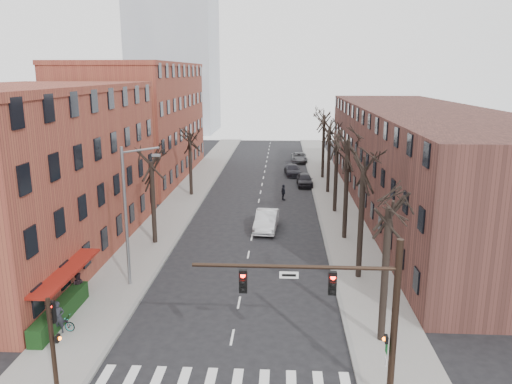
# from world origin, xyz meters

# --- Properties ---
(ground) EXTENTS (160.00, 160.00, 0.00)m
(ground) POSITION_xyz_m (0.00, 0.00, 0.00)
(ground) COLOR black
(ground) RESTS_ON ground
(sidewalk_left) EXTENTS (4.00, 90.00, 0.15)m
(sidewalk_left) POSITION_xyz_m (-8.00, 35.00, 0.07)
(sidewalk_left) COLOR gray
(sidewalk_left) RESTS_ON ground
(sidewalk_right) EXTENTS (4.00, 90.00, 0.15)m
(sidewalk_right) POSITION_xyz_m (8.00, 35.00, 0.07)
(sidewalk_right) COLOR gray
(sidewalk_right) RESTS_ON ground
(building_left_near) EXTENTS (12.00, 26.00, 12.00)m
(building_left_near) POSITION_xyz_m (-16.00, 15.00, 6.00)
(building_left_near) COLOR brown
(building_left_near) RESTS_ON ground
(building_left_far) EXTENTS (12.00, 28.00, 14.00)m
(building_left_far) POSITION_xyz_m (-16.00, 44.00, 7.00)
(building_left_far) COLOR brown
(building_left_far) RESTS_ON ground
(building_right) EXTENTS (12.00, 50.00, 10.00)m
(building_right) POSITION_xyz_m (16.00, 30.00, 5.00)
(building_right) COLOR #512C26
(building_right) RESTS_ON ground
(awning_left) EXTENTS (1.20, 7.00, 0.15)m
(awning_left) POSITION_xyz_m (-9.40, 6.00, 0.00)
(awning_left) COLOR maroon
(awning_left) RESTS_ON ground
(hedge) EXTENTS (0.80, 6.00, 1.00)m
(hedge) POSITION_xyz_m (-9.50, 5.00, 0.65)
(hedge) COLOR #153512
(hedge) RESTS_ON sidewalk_left
(tree_right_a) EXTENTS (5.20, 5.20, 10.00)m
(tree_right_a) POSITION_xyz_m (7.60, 4.00, 0.00)
(tree_right_a) COLOR black
(tree_right_a) RESTS_ON ground
(tree_right_b) EXTENTS (5.20, 5.20, 10.80)m
(tree_right_b) POSITION_xyz_m (7.60, 12.00, 0.00)
(tree_right_b) COLOR black
(tree_right_b) RESTS_ON ground
(tree_right_c) EXTENTS (5.20, 5.20, 11.60)m
(tree_right_c) POSITION_xyz_m (7.60, 20.00, 0.00)
(tree_right_c) COLOR black
(tree_right_c) RESTS_ON ground
(tree_right_d) EXTENTS (5.20, 5.20, 10.00)m
(tree_right_d) POSITION_xyz_m (7.60, 28.00, 0.00)
(tree_right_d) COLOR black
(tree_right_d) RESTS_ON ground
(tree_right_e) EXTENTS (5.20, 5.20, 10.80)m
(tree_right_e) POSITION_xyz_m (7.60, 36.00, 0.00)
(tree_right_e) COLOR black
(tree_right_e) RESTS_ON ground
(tree_right_f) EXTENTS (5.20, 5.20, 11.60)m
(tree_right_f) POSITION_xyz_m (7.60, 44.00, 0.00)
(tree_right_f) COLOR black
(tree_right_f) RESTS_ON ground
(tree_left_a) EXTENTS (5.20, 5.20, 9.50)m
(tree_left_a) POSITION_xyz_m (-7.60, 18.00, 0.00)
(tree_left_a) COLOR black
(tree_left_a) RESTS_ON ground
(tree_left_b) EXTENTS (5.20, 5.20, 9.50)m
(tree_left_b) POSITION_xyz_m (-7.60, 34.00, 0.00)
(tree_left_b) COLOR black
(tree_left_b) RESTS_ON ground
(signal_mast_arm) EXTENTS (8.14, 0.30, 7.20)m
(signal_mast_arm) POSITION_xyz_m (5.45, -1.00, 4.40)
(signal_mast_arm) COLOR black
(signal_mast_arm) RESTS_ON ground
(signal_pole_left) EXTENTS (0.47, 0.44, 4.40)m
(signal_pole_left) POSITION_xyz_m (-6.99, -0.95, 2.61)
(signal_pole_left) COLOR black
(signal_pole_left) RESTS_ON ground
(streetlight) EXTENTS (2.45, 0.22, 9.03)m
(streetlight) POSITION_xyz_m (-7.03, 10.00, 5.01)
(streetlight) COLOR slate
(streetlight) RESTS_ON ground
(silver_sedan) EXTENTS (2.16, 5.26, 1.70)m
(silver_sedan) POSITION_xyz_m (1.15, 22.08, 0.85)
(silver_sedan) COLOR silver
(silver_sedan) RESTS_ON ground
(parked_car_near) EXTENTS (1.96, 4.57, 1.54)m
(parked_car_near) POSITION_xyz_m (5.14, 39.54, 0.77)
(parked_car_near) COLOR black
(parked_car_near) RESTS_ON ground
(parked_car_mid) EXTENTS (2.45, 4.99, 1.40)m
(parked_car_mid) POSITION_xyz_m (3.80, 45.82, 0.70)
(parked_car_mid) COLOR black
(parked_car_mid) RESTS_ON ground
(parked_car_far) EXTENTS (2.45, 5.11, 1.41)m
(parked_car_far) POSITION_xyz_m (4.93, 55.79, 0.70)
(parked_car_far) COLOR #57595E
(parked_car_far) RESTS_ON ground
(pedestrian_a) EXTENTS (0.73, 0.60, 1.73)m
(pedestrian_a) POSITION_xyz_m (-9.00, 3.73, 1.02)
(pedestrian_a) COLOR black
(pedestrian_a) RESTS_ON sidewalk_left
(pedestrian_b) EXTENTS (0.87, 0.72, 1.67)m
(pedestrian_b) POSITION_xyz_m (-9.60, 7.69, 0.98)
(pedestrian_b) COLOR black
(pedestrian_b) RESTS_ON sidewalk_left
(pedestrian_crossing) EXTENTS (0.75, 1.09, 1.72)m
(pedestrian_crossing) POSITION_xyz_m (2.60, 32.47, 0.86)
(pedestrian_crossing) COLOR black
(pedestrian_crossing) RESTS_ON ground
(bicycle) EXTENTS (1.69, 0.76, 0.86)m
(bicycle) POSITION_xyz_m (-9.04, 3.94, 0.58)
(bicycle) COLOR gray
(bicycle) RESTS_ON sidewalk_left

